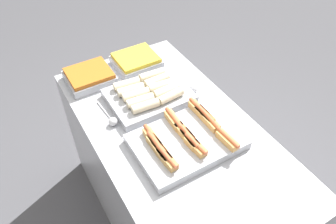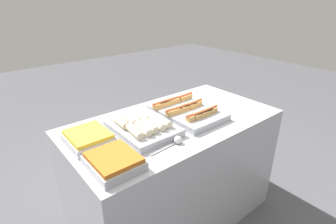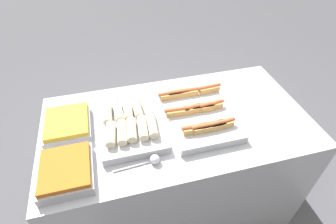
{
  "view_description": "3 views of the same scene",
  "coord_description": "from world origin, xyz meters",
  "px_view_note": "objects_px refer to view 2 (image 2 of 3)",
  "views": [
    {
      "loc": [
        1.0,
        -0.63,
        2.19
      ],
      "look_at": [
        -0.06,
        0.0,
        0.99
      ],
      "focal_mm": 35.0,
      "sensor_mm": 36.0,
      "label": 1
    },
    {
      "loc": [
        -1.11,
        -1.29,
        1.74
      ],
      "look_at": [
        -0.06,
        0.0,
        0.99
      ],
      "focal_mm": 28.0,
      "sensor_mm": 36.0,
      "label": 2
    },
    {
      "loc": [
        -0.33,
        -1.05,
        1.97
      ],
      "look_at": [
        -0.06,
        0.0,
        0.99
      ],
      "focal_mm": 28.0,
      "sensor_mm": 36.0,
      "label": 3
    }
  ],
  "objects_px": {
    "tray_wraps": "(143,126)",
    "tray_side_front": "(114,162)",
    "serving_spoon_near": "(176,141)",
    "serving_spoon_far": "(129,113)",
    "tray_side_back": "(88,138)",
    "tray_hotdogs": "(187,111)"
  },
  "relations": [
    {
      "from": "tray_side_back",
      "to": "serving_spoon_near",
      "type": "relative_size",
      "value": 1.18
    },
    {
      "from": "tray_wraps",
      "to": "tray_side_front",
      "type": "relative_size",
      "value": 1.64
    },
    {
      "from": "tray_side_back",
      "to": "serving_spoon_far",
      "type": "xyz_separation_m",
      "value": [
        0.4,
        0.17,
        -0.01
      ]
    },
    {
      "from": "serving_spoon_near",
      "to": "tray_side_front",
      "type": "bearing_deg",
      "value": 175.78
    },
    {
      "from": "tray_wraps",
      "to": "serving_spoon_near",
      "type": "xyz_separation_m",
      "value": [
        0.06,
        -0.26,
        -0.02
      ]
    },
    {
      "from": "tray_side_back",
      "to": "serving_spoon_far",
      "type": "bearing_deg",
      "value": 23.57
    },
    {
      "from": "tray_side_front",
      "to": "serving_spoon_near",
      "type": "height_order",
      "value": "tray_side_front"
    },
    {
      "from": "tray_side_front",
      "to": "tray_wraps",
      "type": "bearing_deg",
      "value": 34.42
    },
    {
      "from": "tray_wraps",
      "to": "tray_hotdogs",
      "type": "bearing_deg",
      "value": -0.02
    },
    {
      "from": "tray_side_back",
      "to": "tray_wraps",
      "type": "bearing_deg",
      "value": -14.62
    },
    {
      "from": "tray_hotdogs",
      "to": "tray_side_front",
      "type": "height_order",
      "value": "tray_hotdogs"
    },
    {
      "from": "tray_wraps",
      "to": "tray_side_back",
      "type": "xyz_separation_m",
      "value": [
        -0.34,
        0.09,
        -0.01
      ]
    },
    {
      "from": "serving_spoon_far",
      "to": "tray_side_front",
      "type": "bearing_deg",
      "value": -128.84
    },
    {
      "from": "tray_side_front",
      "to": "serving_spoon_near",
      "type": "xyz_separation_m",
      "value": [
        0.4,
        -0.03,
        -0.01
      ]
    },
    {
      "from": "serving_spoon_far",
      "to": "tray_side_back",
      "type": "bearing_deg",
      "value": -156.43
    },
    {
      "from": "tray_hotdogs",
      "to": "tray_wraps",
      "type": "bearing_deg",
      "value": 179.98
    },
    {
      "from": "serving_spoon_near",
      "to": "serving_spoon_far",
      "type": "relative_size",
      "value": 1.08
    },
    {
      "from": "tray_wraps",
      "to": "tray_side_front",
      "type": "xyz_separation_m",
      "value": [
        -0.34,
        -0.23,
        -0.01
      ]
    },
    {
      "from": "serving_spoon_near",
      "to": "tray_side_back",
      "type": "bearing_deg",
      "value": 139.07
    },
    {
      "from": "tray_hotdogs",
      "to": "serving_spoon_far",
      "type": "relative_size",
      "value": 2.43
    },
    {
      "from": "tray_wraps",
      "to": "serving_spoon_near",
      "type": "distance_m",
      "value": 0.27
    },
    {
      "from": "tray_side_back",
      "to": "serving_spoon_far",
      "type": "height_order",
      "value": "tray_side_back"
    }
  ]
}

